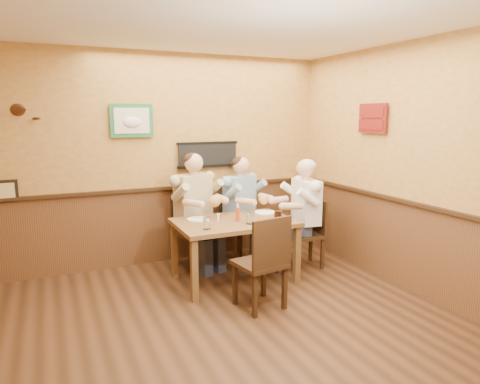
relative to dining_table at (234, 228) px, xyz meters
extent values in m
plane|color=#311C0E|center=(-0.77, -1.43, -0.66)|extent=(5.00, 5.00, 0.00)
cube|color=silver|center=(-0.77, -1.43, 2.14)|extent=(5.00, 5.00, 0.02)
cube|color=#C39044|center=(-0.77, 1.07, 0.74)|extent=(5.00, 0.02, 2.80)
cube|color=#C39044|center=(1.73, -1.43, 0.74)|extent=(0.02, 5.00, 2.80)
cube|color=brown|center=(-0.77, 1.05, -0.16)|extent=(5.00, 0.02, 1.00)
cube|color=brown|center=(1.71, -1.43, -0.16)|extent=(0.02, 5.00, 1.00)
cube|color=black|center=(0.05, 1.03, 0.79)|extent=(0.88, 0.03, 0.34)
cube|color=#216133|center=(-0.97, 1.03, 1.26)|extent=(0.54, 0.03, 0.42)
cube|color=black|center=(-2.47, 1.03, 0.46)|extent=(0.30, 0.03, 0.26)
cube|color=maroon|center=(1.69, -0.38, 1.29)|extent=(0.03, 0.48, 0.36)
cube|color=brown|center=(0.00, 0.00, 0.07)|extent=(1.40, 0.90, 0.05)
cube|color=brown|center=(-0.64, -0.39, -0.31)|extent=(0.07, 0.07, 0.70)
cube|color=brown|center=(0.64, -0.39, -0.31)|extent=(0.07, 0.07, 0.70)
cube|color=brown|center=(-0.64, 0.39, -0.31)|extent=(0.07, 0.07, 0.70)
cube|color=brown|center=(0.64, 0.39, -0.31)|extent=(0.07, 0.07, 0.70)
cylinder|color=white|center=(-0.44, -0.23, 0.16)|extent=(0.10, 0.10, 0.13)
cylinder|color=white|center=(0.10, -0.22, 0.16)|extent=(0.10, 0.10, 0.14)
cylinder|color=black|center=(0.47, -0.21, 0.15)|extent=(0.11, 0.11, 0.12)
cylinder|color=#C33D14|center=(0.02, -0.05, 0.19)|extent=(0.06, 0.06, 0.19)
cylinder|color=silver|center=(-0.19, 0.03, 0.14)|extent=(0.05, 0.05, 0.09)
cylinder|color=black|center=(-0.19, 0.04, 0.14)|extent=(0.04, 0.04, 0.09)
cylinder|color=silver|center=(-0.39, 0.21, 0.10)|extent=(0.33, 0.33, 0.02)
cylinder|color=white|center=(0.52, 0.20, 0.10)|extent=(0.32, 0.32, 0.02)
camera|label=1|loc=(-1.99, -4.54, 1.33)|focal=32.00mm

